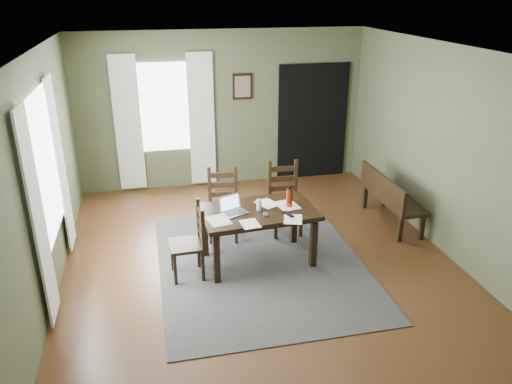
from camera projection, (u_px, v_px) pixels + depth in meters
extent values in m
cube|color=#492C16|center=(261.00, 265.00, 6.50)|extent=(5.00, 6.00, 0.01)
cube|color=#4D5638|center=(223.00, 110.00, 8.68)|extent=(5.00, 0.02, 2.70)
cube|color=#4D5638|center=(364.00, 318.00, 3.27)|extent=(5.00, 0.02, 2.70)
cube|color=#4D5638|center=(40.00, 183.00, 5.48)|extent=(0.02, 6.00, 2.70)
cube|color=#4D5638|center=(449.00, 153.00, 6.47)|extent=(0.02, 6.00, 2.70)
cube|color=white|center=(262.00, 51.00, 5.46)|extent=(5.00, 6.00, 0.02)
cube|color=#383838|center=(261.00, 264.00, 6.49)|extent=(2.60, 3.20, 0.01)
cube|color=black|center=(258.00, 212.00, 6.31)|extent=(1.53, 1.00, 0.06)
cube|color=black|center=(258.00, 216.00, 6.33)|extent=(1.36, 0.83, 0.05)
cube|color=black|center=(217.00, 259.00, 5.98)|extent=(0.08, 0.08, 0.62)
cube|color=black|center=(205.00, 234.00, 6.58)|extent=(0.08, 0.08, 0.62)
cube|color=black|center=(313.00, 244.00, 6.33)|extent=(0.08, 0.08, 0.62)
cube|color=black|center=(294.00, 222.00, 6.93)|extent=(0.08, 0.08, 0.62)
cube|color=black|center=(186.00, 245.00, 6.07)|extent=(0.43, 0.43, 0.04)
cube|color=black|center=(172.00, 256.00, 6.27)|extent=(0.04, 0.04, 0.40)
cube|color=black|center=(199.00, 253.00, 6.35)|extent=(0.04, 0.04, 0.40)
cube|color=black|center=(175.00, 270.00, 5.97)|extent=(0.04, 0.04, 0.40)
cube|color=black|center=(203.00, 266.00, 6.05)|extent=(0.04, 0.04, 0.40)
cube|color=black|center=(198.00, 218.00, 6.17)|extent=(0.05, 0.05, 0.51)
cube|color=black|center=(203.00, 230.00, 5.86)|extent=(0.05, 0.05, 0.51)
cube|color=black|center=(201.00, 234.00, 6.07)|extent=(0.04, 0.31, 0.07)
cube|color=black|center=(201.00, 224.00, 6.02)|extent=(0.04, 0.31, 0.07)
cube|color=black|center=(200.00, 213.00, 5.96)|extent=(0.04, 0.31, 0.07)
cube|color=black|center=(223.00, 209.00, 7.00)|extent=(0.50, 0.50, 0.04)
cube|color=black|center=(211.00, 230.00, 6.92)|extent=(0.05, 0.05, 0.43)
cube|color=black|center=(212.00, 219.00, 7.24)|extent=(0.05, 0.05, 0.43)
cube|color=black|center=(236.00, 229.00, 6.93)|extent=(0.05, 0.05, 0.43)
cube|color=black|center=(236.00, 218.00, 7.26)|extent=(0.05, 0.05, 0.43)
cube|color=black|center=(210.00, 185.00, 7.06)|extent=(0.05, 0.05, 0.54)
cube|color=black|center=(236.00, 185.00, 7.08)|extent=(0.05, 0.05, 0.54)
cube|color=black|center=(223.00, 194.00, 7.13)|extent=(0.32, 0.08, 0.07)
cube|color=black|center=(223.00, 185.00, 7.07)|extent=(0.32, 0.08, 0.07)
cube|color=black|center=(223.00, 175.00, 7.02)|extent=(0.32, 0.08, 0.07)
cube|color=black|center=(286.00, 203.00, 7.16)|extent=(0.47, 0.47, 0.04)
cube|color=black|center=(276.00, 224.00, 7.05)|extent=(0.04, 0.04, 0.44)
cube|color=black|center=(270.00, 214.00, 7.38)|extent=(0.04, 0.04, 0.44)
cube|color=black|center=(301.00, 222.00, 7.11)|extent=(0.04, 0.04, 0.44)
cube|color=black|center=(294.00, 212.00, 7.45)|extent=(0.04, 0.04, 0.44)
cube|color=black|center=(270.00, 180.00, 7.20)|extent=(0.05, 0.05, 0.56)
cube|color=black|center=(296.00, 178.00, 7.26)|extent=(0.05, 0.05, 0.56)
cube|color=black|center=(283.00, 188.00, 7.29)|extent=(0.33, 0.04, 0.08)
cube|color=black|center=(283.00, 179.00, 7.23)|extent=(0.33, 0.04, 0.08)
cube|color=black|center=(283.00, 169.00, 7.17)|extent=(0.33, 0.04, 0.08)
cube|color=black|center=(393.00, 197.00, 7.48)|extent=(0.45, 1.39, 0.06)
cube|color=black|center=(422.00, 227.00, 7.07)|extent=(0.06, 0.06, 0.39)
cube|color=black|center=(400.00, 229.00, 7.00)|extent=(0.06, 0.06, 0.39)
cube|color=black|center=(384.00, 195.00, 8.14)|extent=(0.06, 0.06, 0.39)
cube|color=black|center=(365.00, 197.00, 8.07)|extent=(0.06, 0.06, 0.39)
cube|color=black|center=(382.00, 186.00, 7.37)|extent=(0.05, 1.39, 0.34)
cube|color=#B7B7BC|center=(235.00, 213.00, 6.19)|extent=(0.37, 0.32, 0.02)
cube|color=#B7B7BC|center=(229.00, 203.00, 6.23)|extent=(0.30, 0.18, 0.20)
cube|color=silver|center=(230.00, 203.00, 6.23)|extent=(0.26, 0.15, 0.17)
cube|color=#3F3F42|center=(235.00, 213.00, 6.18)|extent=(0.29, 0.22, 0.00)
cube|color=#3F3F42|center=(266.00, 215.00, 6.12)|extent=(0.06, 0.10, 0.03)
cube|color=black|center=(288.00, 214.00, 6.15)|extent=(0.11, 0.19, 0.02)
cylinder|color=silver|center=(259.00, 205.00, 6.26)|extent=(0.08, 0.08, 0.14)
cylinder|color=#A42E0C|center=(289.00, 198.00, 6.35)|extent=(0.11, 0.11, 0.24)
cylinder|color=black|center=(290.00, 188.00, 6.29)|extent=(0.06, 0.06, 0.04)
cube|color=white|center=(218.00, 220.00, 6.01)|extent=(0.31, 0.37, 0.00)
cube|color=white|center=(293.00, 219.00, 6.04)|extent=(0.29, 0.33, 0.00)
cube|color=white|center=(267.00, 203.00, 6.48)|extent=(0.33, 0.36, 0.00)
cube|color=white|center=(287.00, 205.00, 6.42)|extent=(0.30, 0.37, 0.00)
cube|color=white|center=(250.00, 224.00, 5.93)|extent=(0.23, 0.29, 0.00)
cube|color=white|center=(45.00, 169.00, 5.63)|extent=(0.01, 1.30, 1.70)
cube|color=white|center=(164.00, 108.00, 8.42)|extent=(1.00, 0.01, 1.50)
cube|color=silver|center=(38.00, 219.00, 4.99)|extent=(0.03, 0.48, 2.30)
cube|color=silver|center=(61.00, 165.00, 6.47)|extent=(0.03, 0.48, 2.30)
cube|color=silver|center=(128.00, 124.00, 8.36)|extent=(0.44, 0.03, 2.30)
cube|color=silver|center=(202.00, 120.00, 8.61)|extent=(0.44, 0.03, 2.30)
cube|color=black|center=(242.00, 86.00, 8.57)|extent=(0.34, 0.03, 0.44)
cube|color=brown|center=(243.00, 87.00, 8.56)|extent=(0.27, 0.01, 0.36)
cube|color=black|center=(313.00, 122.00, 9.10)|extent=(1.30, 0.03, 2.10)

